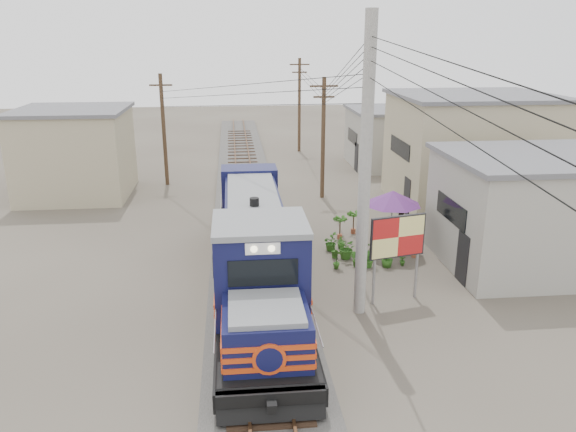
{
  "coord_description": "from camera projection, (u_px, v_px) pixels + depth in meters",
  "views": [
    {
      "loc": [
        -0.75,
        -17.85,
        9.23
      ],
      "look_at": [
        1.43,
        3.79,
        2.2
      ],
      "focal_mm": 35.0,
      "sensor_mm": 36.0,
      "label": 1
    }
  ],
  "objects": [
    {
      "name": "vendor",
      "position": [
        400.0,
        226.0,
        25.89
      ],
      "size": [
        0.71,
        0.65,
        1.62
      ],
      "primitive_type": "imported",
      "rotation": [
        0.0,
        0.0,
        3.74
      ],
      "color": "black",
      "rests_on": "ground"
    },
    {
      "name": "shophouse_left",
      "position": [
        75.0,
        152.0,
        33.2
      ],
      "size": [
        6.3,
        6.3,
        5.2
      ],
      "color": "tan",
      "rests_on": "ground"
    },
    {
      "name": "power_lines",
      "position": [
        243.0,
        73.0,
        25.51
      ],
      "size": [
        9.65,
        19.0,
        3.3
      ],
      "color": "black",
      "rests_on": "ground"
    },
    {
      "name": "wooden_pole_far",
      "position": [
        299.0,
        103.0,
        45.57
      ],
      "size": [
        1.6,
        0.24,
        7.5
      ],
      "color": "#4C3826",
      "rests_on": "ground"
    },
    {
      "name": "market_umbrella",
      "position": [
        393.0,
        198.0,
        24.46
      ],
      "size": [
        2.98,
        2.98,
        2.79
      ],
      "rotation": [
        0.0,
        0.0,
        0.2
      ],
      "color": "black",
      "rests_on": "ground"
    },
    {
      "name": "utility_pole_main",
      "position": [
        365.0,
        172.0,
        18.13
      ],
      "size": [
        0.4,
        0.4,
        10.0
      ],
      "color": "#9E9B93",
      "rests_on": "ground"
    },
    {
      "name": "shophouse_front",
      "position": [
        534.0,
        211.0,
        23.02
      ],
      "size": [
        7.35,
        6.3,
        4.7
      ],
      "color": "gray",
      "rests_on": "ground"
    },
    {
      "name": "billboard",
      "position": [
        398.0,
        239.0,
        19.73
      ],
      "size": [
        2.07,
        0.59,
        3.25
      ],
      "rotation": [
        0.0,
        0.0,
        0.23
      ],
      "color": "#99999E",
      "rests_on": "ground"
    },
    {
      "name": "wooden_pole_left",
      "position": [
        164.0,
        128.0,
        35.24
      ],
      "size": [
        1.6,
        0.24,
        7.0
      ],
      "color": "#4C3826",
      "rests_on": "ground"
    },
    {
      "name": "shophouse_mid",
      "position": [
        470.0,
        150.0,
        31.41
      ],
      "size": [
        8.4,
        7.35,
        6.2
      ],
      "color": "tan",
      "rests_on": "ground"
    },
    {
      "name": "locomotive",
      "position": [
        256.0,
        250.0,
        20.62
      ],
      "size": [
        2.86,
        15.55,
        3.85
      ],
      "color": "black",
      "rests_on": "ground"
    },
    {
      "name": "ground",
      "position": [
        259.0,
        309.0,
        19.81
      ],
      "size": [
        120.0,
        120.0,
        0.0
      ],
      "primitive_type": "plane",
      "color": "#473F35",
      "rests_on": "ground"
    },
    {
      "name": "wooden_pole_mid",
      "position": [
        323.0,
        136.0,
        32.36
      ],
      "size": [
        1.6,
        0.24,
        7.0
      ],
      "color": "#4C3826",
      "rests_on": "ground"
    },
    {
      "name": "track",
      "position": [
        249.0,
        216.0,
        29.19
      ],
      "size": [
        1.15,
        70.0,
        0.12
      ],
      "color": "#51331E",
      "rests_on": "ground"
    },
    {
      "name": "plant_nursery",
      "position": [
        357.0,
        250.0,
        24.07
      ],
      "size": [
        3.29,
        2.83,
        0.98
      ],
      "color": "#2B5F1B",
      "rests_on": "ground"
    },
    {
      "name": "shophouse_back",
      "position": [
        393.0,
        137.0,
        41.04
      ],
      "size": [
        6.3,
        6.3,
        4.2
      ],
      "color": "gray",
      "rests_on": "ground"
    },
    {
      "name": "ballast",
      "position": [
        249.0,
        219.0,
        29.25
      ],
      "size": [
        3.6,
        70.0,
        0.16
      ],
      "primitive_type": "cube",
      "color": "#595651",
      "rests_on": "ground"
    }
  ]
}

